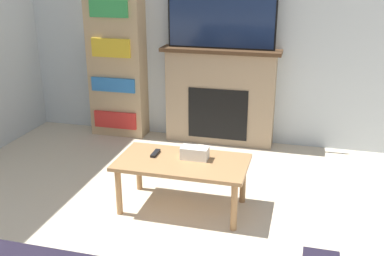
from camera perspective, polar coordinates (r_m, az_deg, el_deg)
wall_back at (r=4.95m, az=6.20°, el=13.39°), size 5.96×0.06×2.70m
fireplace at (r=5.00m, az=3.56°, el=4.05°), size 1.30×0.28×1.07m
tv at (r=4.82m, az=3.74°, el=13.99°), size 1.15×0.03×0.68m
coffee_table at (r=3.64m, az=-1.25°, el=-4.94°), size 1.05×0.57×0.43m
tissue_box at (r=3.63m, az=0.34°, el=-3.18°), size 0.22×0.12×0.10m
remote_control at (r=3.73m, az=-4.68°, el=-3.22°), size 0.04×0.15×0.02m
bookshelf at (r=5.27m, az=-9.50°, el=7.99°), size 0.64×0.29×1.68m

